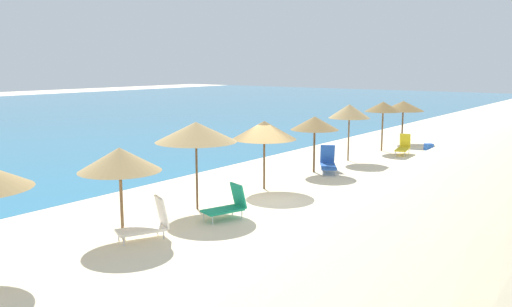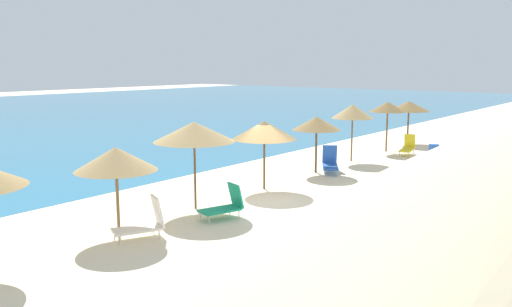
# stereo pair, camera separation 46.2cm
# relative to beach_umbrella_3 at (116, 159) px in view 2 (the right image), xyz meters

# --- Properties ---
(ground_plane) EXTENTS (160.00, 160.00, 0.00)m
(ground_plane) POSITION_rel_beach_umbrella_3_xyz_m (5.78, -0.79, -2.18)
(ground_plane) COLOR beige
(dune_ridge) EXTENTS (45.45, 9.49, 2.15)m
(dune_ridge) POSITION_rel_beach_umbrella_3_xyz_m (5.70, -7.87, -1.11)
(dune_ridge) COLOR beige
(dune_ridge) RESTS_ON ground_plane
(beach_umbrella_3) EXTENTS (2.29, 2.29, 2.52)m
(beach_umbrella_3) POSITION_rel_beach_umbrella_3_xyz_m (0.00, 0.00, 0.00)
(beach_umbrella_3) COLOR brown
(beach_umbrella_3) RESTS_ON ground_plane
(beach_umbrella_4) EXTENTS (2.68, 2.68, 2.91)m
(beach_umbrella_4) POSITION_rel_beach_umbrella_3_xyz_m (3.33, 0.26, 0.40)
(beach_umbrella_4) COLOR brown
(beach_umbrella_4) RESTS_ON ground_plane
(beach_umbrella_5) EXTENTS (2.46, 2.46, 2.64)m
(beach_umbrella_5) POSITION_rel_beach_umbrella_3_xyz_m (6.99, 0.16, 0.11)
(beach_umbrella_5) COLOR brown
(beach_umbrella_5) RESTS_ON ground_plane
(beach_umbrella_6) EXTENTS (2.13, 2.13, 2.50)m
(beach_umbrella_6) POSITION_rel_beach_umbrella_3_xyz_m (10.94, 0.28, 0.02)
(beach_umbrella_6) COLOR brown
(beach_umbrella_6) RESTS_ON ground_plane
(beach_umbrella_7) EXTENTS (2.04, 2.04, 2.82)m
(beach_umbrella_7) POSITION_rel_beach_umbrella_3_xyz_m (14.46, 0.40, 0.29)
(beach_umbrella_7) COLOR brown
(beach_umbrella_7) RESTS_ON ground_plane
(beach_umbrella_8) EXTENTS (2.01, 2.01, 2.74)m
(beach_umbrella_8) POSITION_rel_beach_umbrella_3_xyz_m (18.29, 0.29, 0.28)
(beach_umbrella_8) COLOR brown
(beach_umbrella_8) RESTS_ON ground_plane
(beach_umbrella_9) EXTENTS (2.49, 2.49, 2.57)m
(beach_umbrella_9) POSITION_rel_beach_umbrella_3_xyz_m (21.95, 0.58, 0.08)
(beach_umbrella_9) COLOR brown
(beach_umbrella_9) RESTS_ON ground_plane
(lounge_chair_1) EXTENTS (1.77, 1.47, 1.16)m
(lounge_chair_1) POSITION_rel_beach_umbrella_3_xyz_m (11.40, -0.18, -1.75)
(lounge_chair_1) COLOR blue
(lounge_chair_1) RESTS_ON ground_plane
(lounge_chair_2) EXTENTS (1.63, 0.86, 1.07)m
(lounge_chair_2) POSITION_rel_beach_umbrella_3_xyz_m (17.90, -1.10, -1.76)
(lounge_chair_2) COLOR yellow
(lounge_chair_2) RESTS_ON ground_plane
(lounge_chair_3) EXTENTS (1.46, 1.02, 1.08)m
(lounge_chair_3) POSITION_rel_beach_umbrella_3_xyz_m (3.08, -1.30, -1.75)
(lounge_chair_3) COLOR #199972
(lounge_chair_3) RESTS_ON ground_plane
(lounge_chair_4) EXTENTS (1.51, 1.15, 1.15)m
(lounge_chair_4) POSITION_rel_beach_umbrella_3_xyz_m (0.28, -0.77, -1.75)
(lounge_chair_4) COLOR white
(lounge_chair_4) RESTS_ON ground_plane
(cooler_box) EXTENTS (0.57, 0.56, 0.38)m
(cooler_box) POSITION_rel_beach_umbrella_3_xyz_m (20.06, -1.74, -1.99)
(cooler_box) COLOR blue
(cooler_box) RESTS_ON ground_plane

